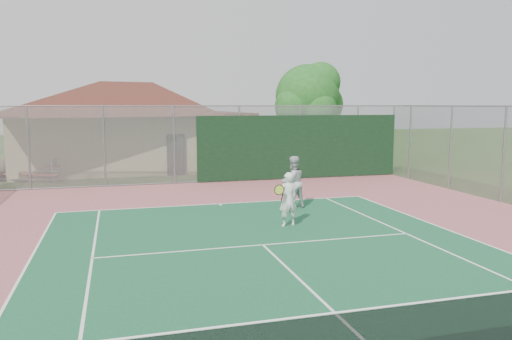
% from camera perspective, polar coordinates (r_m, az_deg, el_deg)
% --- Properties ---
extents(back_fence, '(20.08, 0.11, 3.53)m').
position_cam_1_polar(back_fence, '(23.10, -1.63, 2.80)').
color(back_fence, gray).
rests_on(back_fence, ground).
extents(side_fence_right, '(0.08, 9.00, 3.50)m').
position_cam_1_polar(side_fence_right, '(22.45, 21.32, 2.37)').
color(side_fence_right, gray).
rests_on(side_fence_right, ground).
extents(clubhouse, '(13.39, 9.18, 5.66)m').
position_cam_1_polar(clubhouse, '(29.14, -14.02, 5.92)').
color(clubhouse, tan).
rests_on(clubhouse, ground).
extents(bleachers, '(3.43, 2.68, 1.05)m').
position_cam_1_polar(bleachers, '(25.86, -24.32, 0.17)').
color(bleachers, '#A83A26').
rests_on(bleachers, ground).
extents(tree, '(4.23, 4.01, 5.90)m').
position_cam_1_polar(tree, '(28.24, 6.09, 8.09)').
color(tree, '#332112').
rests_on(tree, ground).
extents(player_white_front, '(0.85, 0.56, 1.59)m').
position_cam_1_polar(player_white_front, '(14.53, 3.66, -3.40)').
color(player_white_front, white).
rests_on(player_white_front, ground).
extents(player_grey_back, '(1.01, 0.87, 1.79)m').
position_cam_1_polar(player_grey_back, '(17.10, 4.24, -1.45)').
color(player_grey_back, '#B3B5B8').
rests_on(player_grey_back, ground).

